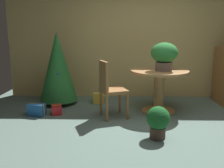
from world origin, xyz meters
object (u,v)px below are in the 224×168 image
(round_dining_table, at_px, (159,84))
(holiday_tree, at_px, (58,67))
(gift_box_blue, at_px, (36,110))
(gift_box_red, at_px, (57,110))
(wooden_chair_left_near, at_px, (109,86))
(gift_box_gold, at_px, (98,98))
(flower_vase, at_px, (164,55))
(potted_plant, at_px, (158,121))

(round_dining_table, bearing_deg, holiday_tree, 165.72)
(gift_box_blue, bearing_deg, holiday_tree, 73.55)
(gift_box_red, relative_size, gift_box_blue, 0.82)
(wooden_chair_left_near, height_order, gift_box_blue, wooden_chair_left_near)
(gift_box_gold, distance_m, gift_box_blue, 1.31)
(wooden_chair_left_near, relative_size, gift_box_red, 3.72)
(flower_vase, bearing_deg, potted_plant, -102.83)
(round_dining_table, height_order, flower_vase, flower_vase)
(gift_box_red, bearing_deg, potted_plant, -31.47)
(flower_vase, height_order, gift_box_red, flower_vase)
(gift_box_blue, bearing_deg, flower_vase, 5.20)
(potted_plant, bearing_deg, holiday_tree, 136.57)
(gift_box_gold, height_order, potted_plant, potted_plant)
(gift_box_red, distance_m, gift_box_blue, 0.35)
(gift_box_blue, height_order, potted_plant, potted_plant)
(holiday_tree, relative_size, gift_box_gold, 6.06)
(potted_plant, bearing_deg, round_dining_table, 80.60)
(wooden_chair_left_near, height_order, gift_box_red, wooden_chair_left_near)
(wooden_chair_left_near, bearing_deg, holiday_tree, 142.48)
(wooden_chair_left_near, xyz_separation_m, potted_plant, (0.69, -0.85, -0.29))
(wooden_chair_left_near, bearing_deg, flower_vase, 15.91)
(gift_box_red, bearing_deg, gift_box_gold, 45.62)
(gift_box_red, bearing_deg, wooden_chair_left_near, -9.75)
(flower_vase, distance_m, gift_box_blue, 2.44)
(round_dining_table, distance_m, gift_box_blue, 2.23)
(wooden_chair_left_near, xyz_separation_m, gift_box_red, (-0.96, 0.17, -0.47))
(holiday_tree, relative_size, potted_plant, 3.21)
(flower_vase, height_order, wooden_chair_left_near, flower_vase)
(gift_box_gold, xyz_separation_m, potted_plant, (0.96, -1.73, 0.15))
(wooden_chair_left_near, xyz_separation_m, gift_box_gold, (-0.26, 0.88, -0.44))
(flower_vase, distance_m, wooden_chair_left_near, 1.11)
(gift_box_red, xyz_separation_m, gift_box_gold, (0.70, 0.71, 0.03))
(flower_vase, distance_m, holiday_tree, 2.11)
(holiday_tree, distance_m, gift_box_red, 0.96)
(round_dining_table, height_order, gift_box_red, round_dining_table)
(round_dining_table, height_order, gift_box_gold, round_dining_table)
(round_dining_table, relative_size, holiday_tree, 0.71)
(wooden_chair_left_near, relative_size, potted_plant, 2.15)
(round_dining_table, xyz_separation_m, holiday_tree, (-1.96, 0.50, 0.24))
(flower_vase, distance_m, potted_plant, 1.40)
(round_dining_table, relative_size, gift_box_red, 3.91)
(holiday_tree, height_order, gift_box_red, holiday_tree)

